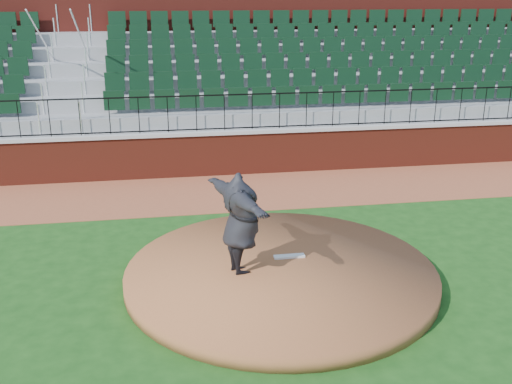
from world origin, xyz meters
TOP-DOWN VIEW (x-y plane):
  - ground at (0.00, 0.00)m, footprint 90.00×90.00m
  - warning_track at (0.00, 5.40)m, footprint 34.00×3.20m
  - field_wall at (0.00, 7.00)m, footprint 34.00×0.35m
  - wall_cap at (0.00, 7.00)m, footprint 34.00×0.45m
  - wall_railing at (0.00, 7.00)m, footprint 34.00×0.05m
  - seating_stands at (0.00, 9.72)m, footprint 34.00×5.10m
  - concourse_wall at (0.00, 12.52)m, footprint 34.00×0.50m
  - pitchers_mound at (0.25, 0.18)m, footprint 5.71×5.71m
  - pitching_rubber at (0.50, 0.61)m, footprint 0.59×0.15m
  - pitcher at (-0.50, 0.17)m, footprint 1.28×2.40m

SIDE VIEW (x-z plane):
  - ground at x=0.00m, z-range 0.00..0.00m
  - warning_track at x=0.00m, z-range 0.00..0.01m
  - pitchers_mound at x=0.25m, z-range 0.00..0.25m
  - pitching_rubber at x=0.50m, z-range 0.25..0.29m
  - field_wall at x=0.00m, z-range 0.00..1.20m
  - pitcher at x=-0.50m, z-range 0.25..2.14m
  - wall_cap at x=0.00m, z-range 1.20..1.30m
  - wall_railing at x=0.00m, z-range 1.30..2.30m
  - seating_stands at x=0.00m, z-range 0.00..4.60m
  - concourse_wall at x=0.00m, z-range 0.00..5.50m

